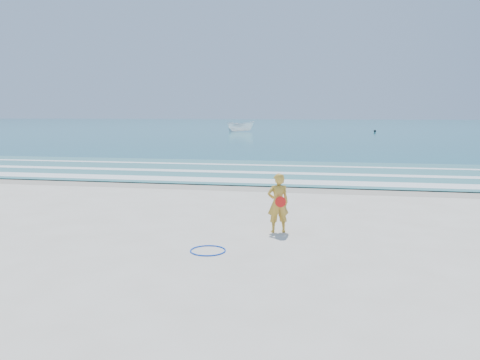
# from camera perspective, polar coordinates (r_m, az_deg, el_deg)

# --- Properties ---
(ground) EXTENTS (400.00, 400.00, 0.00)m
(ground) POSITION_cam_1_polar(r_m,az_deg,el_deg) (10.74, -8.18, -8.20)
(ground) COLOR silver
(ground) RESTS_ON ground
(wet_sand) EXTENTS (400.00, 2.40, 0.00)m
(wet_sand) POSITION_cam_1_polar(r_m,az_deg,el_deg) (19.28, 0.44, -0.78)
(wet_sand) COLOR #B2A893
(wet_sand) RESTS_ON ground
(ocean) EXTENTS (400.00, 190.00, 0.04)m
(ocean) POSITION_cam_1_polar(r_m,az_deg,el_deg) (114.83, 9.01, 6.63)
(ocean) COLOR #19727F
(ocean) RESTS_ON ground
(shallow) EXTENTS (400.00, 10.00, 0.01)m
(shallow) POSITION_cam_1_polar(r_m,az_deg,el_deg) (24.16, 2.54, 1.14)
(shallow) COLOR #59B7AD
(shallow) RESTS_ON ocean
(foam_near) EXTENTS (400.00, 1.40, 0.01)m
(foam_near) POSITION_cam_1_polar(r_m,az_deg,el_deg) (20.53, 1.08, -0.09)
(foam_near) COLOR white
(foam_near) RESTS_ON shallow
(foam_mid) EXTENTS (400.00, 0.90, 0.01)m
(foam_mid) POSITION_cam_1_polar(r_m,az_deg,el_deg) (23.37, 2.26, 0.92)
(foam_mid) COLOR white
(foam_mid) RESTS_ON shallow
(foam_far) EXTENTS (400.00, 0.60, 0.01)m
(foam_far) POSITION_cam_1_polar(r_m,az_deg,el_deg) (26.62, 3.30, 1.81)
(foam_far) COLOR white
(foam_far) RESTS_ON shallow
(hoop) EXTENTS (0.79, 0.79, 0.03)m
(hoop) POSITION_cam_1_polar(r_m,az_deg,el_deg) (10.42, -3.93, -8.57)
(hoop) COLOR blue
(hoop) RESTS_ON ground
(boat) EXTENTS (4.36, 1.92, 1.64)m
(boat) POSITION_cam_1_polar(r_m,az_deg,el_deg) (73.18, 0.08, 6.53)
(boat) COLOR white
(boat) RESTS_ON ocean
(buoy) EXTENTS (0.39, 0.39, 0.39)m
(buoy) POSITION_cam_1_polar(r_m,az_deg,el_deg) (74.39, 16.12, 5.76)
(buoy) COLOR black
(buoy) RESTS_ON ocean
(woman) EXTENTS (0.64, 0.53, 1.52)m
(woman) POSITION_cam_1_polar(r_m,az_deg,el_deg) (11.85, 4.66, -2.80)
(woman) COLOR gold
(woman) RESTS_ON ground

